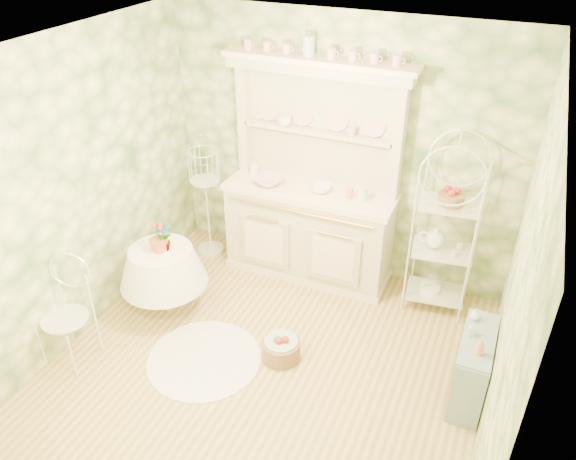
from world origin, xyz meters
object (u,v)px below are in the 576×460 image
at_px(side_shelf, 472,368).
at_px(kitchen_dresser, 310,177).
at_px(bakers_rack, 446,227).
at_px(round_table, 165,281).
at_px(floor_basket, 281,349).
at_px(cafe_chair, 64,315).
at_px(birdcage_stand, 206,194).

bearing_deg(side_shelf, kitchen_dresser, 144.55).
bearing_deg(bakers_rack, round_table, -161.76).
relative_size(bakers_rack, floor_basket, 5.98).
xyz_separation_m(cafe_chair, floor_basket, (1.70, 0.74, -0.39)).
bearing_deg(birdcage_stand, cafe_chair, -97.19).
height_order(bakers_rack, cafe_chair, bakers_rack).
xyz_separation_m(bakers_rack, round_table, (-2.41, -1.14, -0.56)).
relative_size(kitchen_dresser, birdcage_stand, 1.54).
distance_m(side_shelf, birdcage_stand, 3.24).
bearing_deg(bakers_rack, birdcage_stand, 174.05).
height_order(kitchen_dresser, birdcage_stand, kitchen_dresser).
distance_m(kitchen_dresser, bakers_rack, 1.40).
xyz_separation_m(kitchen_dresser, birdcage_stand, (-1.18, -0.08, -0.40)).
bearing_deg(floor_basket, kitchen_dresser, 101.40).
bearing_deg(kitchen_dresser, cafe_chair, -124.63).
bearing_deg(floor_basket, round_table, 173.02).
height_order(bakers_rack, floor_basket, bakers_rack).
xyz_separation_m(kitchen_dresser, bakers_rack, (1.37, -0.03, -0.24)).
xyz_separation_m(birdcage_stand, floor_basket, (1.45, -1.25, -0.65)).
bearing_deg(kitchen_dresser, round_table, -131.51).
bearing_deg(bakers_rack, kitchen_dresser, 171.58).
bearing_deg(round_table, floor_basket, -6.98).
distance_m(side_shelf, floor_basket, 1.62).
height_order(bakers_rack, round_table, bakers_rack).
bearing_deg(birdcage_stand, round_table, -82.57).
distance_m(birdcage_stand, floor_basket, 2.02).
bearing_deg(floor_basket, side_shelf, 8.08).
relative_size(bakers_rack, side_shelf, 2.60).
height_order(kitchen_dresser, side_shelf, kitchen_dresser).
distance_m(bakers_rack, side_shelf, 1.33).
relative_size(bakers_rack, round_table, 2.59).
relative_size(side_shelf, floor_basket, 2.30).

